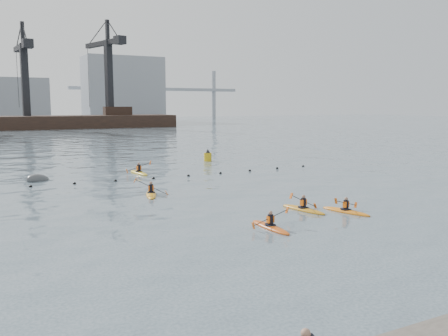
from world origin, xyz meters
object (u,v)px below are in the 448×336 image
Objects in this scene: kayaker_4 at (346,211)px; kayaker_5 at (139,172)px; kayaker_3 at (151,194)px; kayaker_1 at (303,209)px; kayaker_0 at (270,226)px; mooring_buoy at (38,180)px; nav_buoy at (208,157)px.

kayaker_5 is at bearing -88.67° from kayaker_4.
kayaker_1 is at bearing -35.91° from kayaker_3.
kayaker_1 is at bearing -83.47° from kayaker_5.
mooring_buoy is (-8.03, 20.33, -0.09)m from kayaker_0.
mooring_buoy is at bearing 174.89° from kayaker_5.
mooring_buoy is at bearing 110.71° from kayaker_0.
nav_buoy is (9.06, 25.60, 0.35)m from kayaker_0.
kayaker_5 is at bearing -149.78° from nav_buoy.
kayaker_3 is 0.94× the size of kayaker_5.
nav_buoy is at bearing 69.67° from kayaker_0.
kayaker_3 is 1.57× the size of mooring_buoy.
kayaker_5 is 2.32× the size of nav_buoy.
kayaker_3 is 1.04× the size of kayaker_4.
kayaker_0 is at bearing -109.49° from nav_buoy.
kayaker_3 reaches higher than kayaker_5.
kayaker_5 is at bearing 0.03° from mooring_buoy.
mooring_buoy is 17.89m from nav_buoy.
mooring_buoy is (-11.75, 17.96, -0.09)m from kayaker_1.
kayaker_5 is (-3.71, 17.97, 0.01)m from kayaker_1.
kayaker_0 reaches higher than mooring_buoy.
kayaker_3 is at bearing -108.26° from kayaker_5.
kayaker_3 is at bearing -65.70° from kayaker_4.
kayaker_5 is 8.04m from mooring_buoy.
mooring_buoy is at bearing -69.56° from kayaker_4.
nav_buoy reaches higher than kayaker_1.
kayaker_0 is 27.16m from nav_buoy.
kayaker_0 is at bearing -158.10° from kayaker_1.
nav_buoy reaches higher than kayaker_3.
kayaker_4 is (5.49, 0.92, 0.00)m from kayaker_0.
kayaker_3 is at bearing -59.37° from mooring_buoy.
kayaker_3 is 10.01m from kayaker_5.
kayaker_1 is at bearing -56.80° from mooring_buoy.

